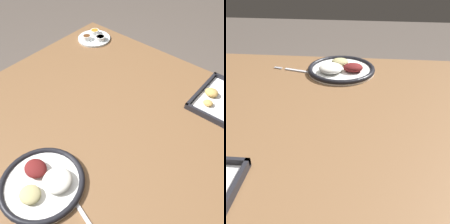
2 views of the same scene
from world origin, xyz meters
The scene contains 5 objects.
ground_plane centered at (0.00, 0.00, 0.00)m, with size 8.00×8.00×0.00m, color #564C44.
dining_table centered at (0.00, 0.00, 0.63)m, with size 1.21×1.09×0.72m.
dinner_plate centered at (0.03, -0.38, 0.73)m, with size 0.28×0.28×0.05m.
fork centered at (0.22, -0.37, 0.72)m, with size 0.19×0.06×0.00m.
saucer_plate centered at (-0.46, 0.40, 0.73)m, with size 0.18×0.18×0.03m.
Camera 1 is at (0.48, -0.56, 1.50)m, focal length 42.00 mm.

